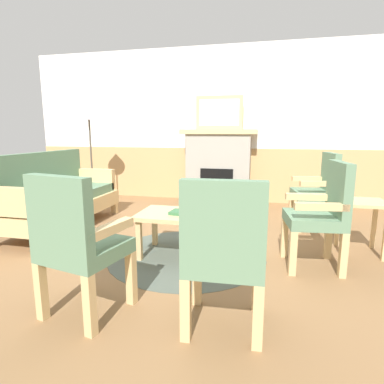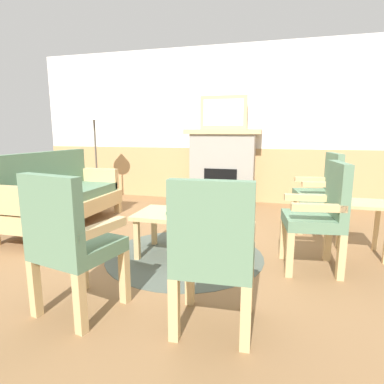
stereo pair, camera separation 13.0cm
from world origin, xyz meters
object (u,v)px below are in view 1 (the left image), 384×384
framed_picture (219,113)px  coffee_table (187,219)px  fireplace (218,166)px  floor_lamp_by_couch (89,119)px  couch (58,198)px  footstool (228,197)px  armchair_front_center (224,249)px  armchair_near_fireplace (322,210)px  side_table (362,212)px  book_on_table (182,212)px  armchair_by_window_left (319,187)px  armchair_front_left (77,240)px

framed_picture → coffee_table: framed_picture is taller
fireplace → floor_lamp_by_couch: (-2.03, -0.73, 0.80)m
couch → coffee_table: (1.86, -0.56, -0.01)m
fireplace → framed_picture: size_ratio=1.62×
floor_lamp_by_couch → couch: bearing=-78.7°
fireplace → framed_picture: bearing=90.0°
footstool → armchair_front_center: (0.32, -2.84, 0.25)m
armchair_near_fireplace → floor_lamp_by_couch: (-3.37, 1.80, 0.91)m
armchair_near_fireplace → side_table: (0.45, 0.46, -0.10)m
framed_picture → book_on_table: 2.82m
armchair_front_center → floor_lamp_by_couch: floor_lamp_by_couch is taller
fireplace → armchair_near_fireplace: bearing=-62.2°
framed_picture → book_on_table: size_ratio=3.76×
fireplace → couch: fireplace is taller
couch → coffee_table: 1.94m
side_table → footstool: bearing=141.3°
armchair_by_window_left → floor_lamp_by_couch: floor_lamp_by_couch is taller
armchair_front_left → armchair_front_center: 0.96m
armchair_front_left → book_on_table: bearing=72.0°
footstool → coffee_table: bearing=-97.0°
armchair_near_fireplace → armchair_by_window_left: bearing=83.3°
framed_picture → floor_lamp_by_couch: framed_picture is taller
couch → fireplace: bearing=48.4°
framed_picture → armchair_near_fireplace: size_ratio=0.82×
book_on_table → side_table: (1.76, 0.52, -0.02)m
fireplace → armchair_near_fireplace: fireplace is taller
armchair_front_center → armchair_front_left: bearing=-176.3°
book_on_table → coffee_table: bearing=32.5°
framed_picture → armchair_front_center: 3.89m
framed_picture → armchair_front_center: (0.61, -3.71, -1.02)m
side_table → coffee_table: bearing=-164.1°
side_table → floor_lamp_by_couch: bearing=160.7°
armchair_front_left → armchair_near_fireplace: bearing=36.1°
armchair_near_fireplace → armchair_front_center: size_ratio=1.00×
couch → side_table: 3.57m
fireplace → book_on_table: (0.03, -2.59, -0.20)m
armchair_by_window_left → armchair_front_left: (-1.84, -2.51, 0.00)m
framed_picture → footstool: (0.29, -0.87, -1.28)m
fireplace → floor_lamp_by_couch: floor_lamp_by_couch is taller
coffee_table → footstool: (0.21, 1.69, -0.10)m
framed_picture → armchair_front_left: size_ratio=0.82×
framed_picture → armchair_by_window_left: size_ratio=0.82×
footstool → floor_lamp_by_couch: 2.60m
armchair_front_left → floor_lamp_by_couch: bearing=119.0°
coffee_table → floor_lamp_by_couch: bearing=139.1°
fireplace → framed_picture: 0.91m
side_table → armchair_by_window_left: bearing=110.5°
coffee_table → floor_lamp_by_couch: size_ratio=0.57×
footstool → floor_lamp_by_couch: floor_lamp_by_couch is taller
coffee_table → armchair_front_left: 1.29m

